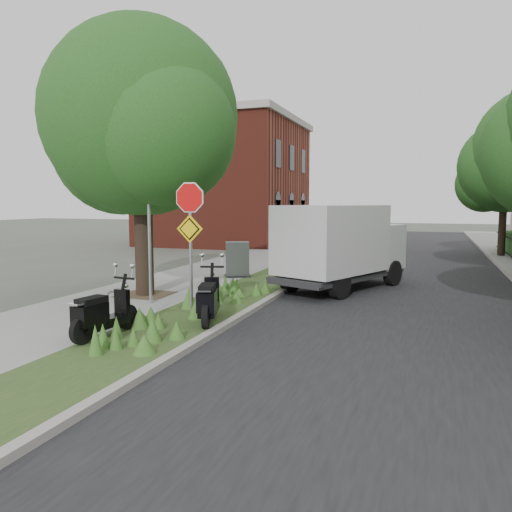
% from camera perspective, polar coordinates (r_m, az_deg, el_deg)
% --- Properties ---
extents(ground, '(120.00, 120.00, 0.00)m').
position_cam_1_polar(ground, '(10.53, -1.95, -9.06)').
color(ground, '#4C5147').
rests_on(ground, ground).
extents(sidewalk_near, '(3.50, 60.00, 0.12)m').
position_cam_1_polar(sidewalk_near, '(21.20, -2.76, -1.17)').
color(sidewalk_near, gray).
rests_on(sidewalk_near, ground).
extents(verge, '(2.00, 60.00, 0.12)m').
position_cam_1_polar(verge, '(20.32, 4.43, -1.50)').
color(verge, '#26441D').
rests_on(verge, ground).
extents(kerb_near, '(0.20, 60.00, 0.13)m').
position_cam_1_polar(kerb_near, '(20.09, 7.19, -1.60)').
color(kerb_near, '#9E9991').
rests_on(kerb_near, ground).
extents(road, '(7.00, 60.00, 0.01)m').
position_cam_1_polar(road, '(19.66, 17.21, -2.18)').
color(road, black).
rests_on(road, ground).
extents(street_tree_main, '(6.21, 5.54, 7.66)m').
position_cam_1_polar(street_tree_main, '(14.72, -13.13, 13.97)').
color(street_tree_main, black).
rests_on(street_tree_main, ground).
extents(bare_post, '(0.08, 0.08, 4.00)m').
position_cam_1_polar(bare_post, '(13.23, -12.10, 3.24)').
color(bare_post, '#A5A8AD').
rests_on(bare_post, ground).
extents(bike_hoop, '(0.06, 0.78, 0.77)m').
position_cam_1_polar(bike_hoop, '(11.17, -16.19, -5.80)').
color(bike_hoop, '#A5A8AD').
rests_on(bike_hoop, ground).
extents(sign_assembly, '(0.94, 0.08, 3.22)m').
position_cam_1_polar(sign_assembly, '(11.28, -7.55, 3.89)').
color(sign_assembly, '#A5A8AD').
rests_on(sign_assembly, ground).
extents(brick_building, '(9.40, 10.40, 8.30)m').
position_cam_1_polar(brick_building, '(34.15, -3.33, 8.59)').
color(brick_building, maroon).
rests_on(brick_building, ground).
extents(far_tree_c, '(4.37, 3.89, 5.93)m').
position_cam_1_polar(far_tree_c, '(27.71, 26.43, 7.99)').
color(far_tree_c, black).
rests_on(far_tree_c, ground).
extents(scooter_near, '(0.51, 1.78, 0.85)m').
position_cam_1_polar(scooter_near, '(10.20, -17.58, -6.77)').
color(scooter_near, black).
rests_on(scooter_near, ground).
extents(scooter_far, '(0.77, 1.81, 0.89)m').
position_cam_1_polar(scooter_far, '(11.00, -5.48, -5.46)').
color(scooter_far, black).
rests_on(scooter_far, ground).
extents(box_truck, '(3.73, 5.38, 2.28)m').
position_cam_1_polar(box_truck, '(15.91, 9.62, 1.47)').
color(box_truck, '#262628').
rests_on(box_truck, ground).
extents(utility_cabinet, '(1.10, 0.93, 1.24)m').
position_cam_1_polar(utility_cabinet, '(17.79, -2.14, -0.45)').
color(utility_cabinet, '#262628').
rests_on(utility_cabinet, ground).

